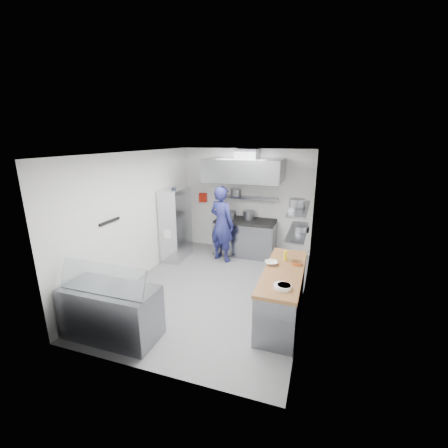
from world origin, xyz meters
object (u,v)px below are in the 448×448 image
(wire_rack, at_px, (176,224))
(display_case, at_px, (112,312))
(gas_range, at_px, (245,238))
(chef, at_px, (222,224))

(wire_rack, relative_size, display_case, 1.23)
(wire_rack, xyz_separation_m, display_case, (0.53, -3.25, -0.50))
(gas_range, xyz_separation_m, display_case, (-1.10, -4.10, -0.03))
(chef, height_order, display_case, chef)
(chef, distance_m, wire_rack, 1.20)
(wire_rack, bearing_deg, display_case, -80.74)
(chef, bearing_deg, gas_range, -107.28)
(wire_rack, bearing_deg, chef, 12.23)
(chef, height_order, wire_rack, chef)
(gas_range, relative_size, wire_rack, 0.86)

